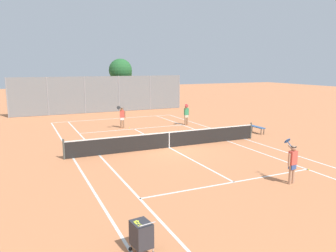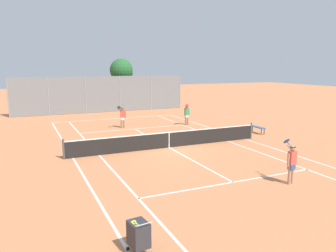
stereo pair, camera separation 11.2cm
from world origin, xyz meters
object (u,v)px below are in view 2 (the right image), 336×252
at_px(player_far_right, 187,114).
at_px(ball_cart, 139,234).
at_px(courtside_bench, 257,127).
at_px(player_far_left, 122,116).
at_px(loose_tennis_ball_2, 130,128).
at_px(loose_tennis_ball_1, 308,170).
at_px(player_near_side, 292,162).
at_px(tennis_net, 169,139).
at_px(loose_tennis_ball_0, 165,119).
at_px(tree_behind_left, 122,71).

bearing_deg(player_far_right, ball_cart, -121.21).
bearing_deg(ball_cart, courtside_bench, 40.85).
xyz_separation_m(ball_cart, player_far_left, (4.57, 16.91, 0.40)).
bearing_deg(loose_tennis_ball_2, courtside_bench, -35.08).
height_order(loose_tennis_ball_1, loose_tennis_ball_2, same).
bearing_deg(courtside_bench, player_near_side, -121.89).
relative_size(tennis_net, loose_tennis_ball_0, 181.82).
bearing_deg(player_far_left, loose_tennis_ball_1, -70.73).
bearing_deg(tree_behind_left, loose_tennis_ball_2, -104.42).
relative_size(loose_tennis_ball_2, courtside_bench, 0.04).
xyz_separation_m(tennis_net, loose_tennis_ball_0, (3.84, 9.44, -0.48)).
relative_size(player_far_left, loose_tennis_ball_0, 26.88).
height_order(player_far_left, loose_tennis_ball_0, player_far_left).
height_order(player_far_right, tree_behind_left, tree_behind_left).
relative_size(tennis_net, loose_tennis_ball_2, 181.82).
bearing_deg(tennis_net, loose_tennis_ball_1, -57.87).
bearing_deg(player_near_side, loose_tennis_ball_0, 83.90).
xyz_separation_m(loose_tennis_ball_0, loose_tennis_ball_1, (0.25, -15.96, 0.00)).
bearing_deg(loose_tennis_ball_2, tennis_net, -87.79).
distance_m(player_near_side, player_far_right, 13.98).
height_order(loose_tennis_ball_0, tree_behind_left, tree_behind_left).
distance_m(player_far_right, loose_tennis_ball_1, 12.82).
bearing_deg(player_far_left, player_far_right, -10.04).
xyz_separation_m(player_far_left, player_far_right, (5.12, -0.91, 0.00)).
xyz_separation_m(player_far_left, loose_tennis_ball_1, (4.79, -13.69, -0.89)).
bearing_deg(tennis_net, loose_tennis_ball_0, 67.86).
distance_m(loose_tennis_ball_2, tree_behind_left, 14.09).
height_order(ball_cart, loose_tennis_ball_2, ball_cart).
distance_m(player_far_right, courtside_bench, 5.86).
bearing_deg(loose_tennis_ball_1, ball_cart, -161.04).
distance_m(courtside_bench, tree_behind_left, 19.40).
relative_size(player_near_side, loose_tennis_ball_2, 26.88).
relative_size(loose_tennis_ball_1, loose_tennis_ball_2, 1.00).
distance_m(player_far_right, loose_tennis_ball_0, 3.34).
bearing_deg(player_near_side, ball_cart, -163.01).
relative_size(loose_tennis_ball_0, loose_tennis_ball_1, 1.00).
distance_m(player_near_side, loose_tennis_ball_2, 14.51).
xyz_separation_m(player_near_side, player_far_right, (2.40, 13.77, 0.00)).
relative_size(tennis_net, player_far_left, 6.76).
relative_size(tennis_net, loose_tennis_ball_1, 181.82).
relative_size(tennis_net, ball_cart, 12.47).
bearing_deg(tennis_net, player_near_side, -74.85).
bearing_deg(ball_cart, tennis_net, 61.57).
relative_size(loose_tennis_ball_0, loose_tennis_ball_2, 1.00).
height_order(player_far_left, loose_tennis_ball_1, player_far_left).
xyz_separation_m(loose_tennis_ball_2, tree_behind_left, (3.35, 13.04, 4.13)).
bearing_deg(player_far_left, loose_tennis_ball_0, 26.49).
xyz_separation_m(player_far_right, tree_behind_left, (-1.34, 13.57, 3.24)).
bearing_deg(loose_tennis_ball_2, player_far_right, -6.41).
bearing_deg(loose_tennis_ball_1, player_far_right, 88.49).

